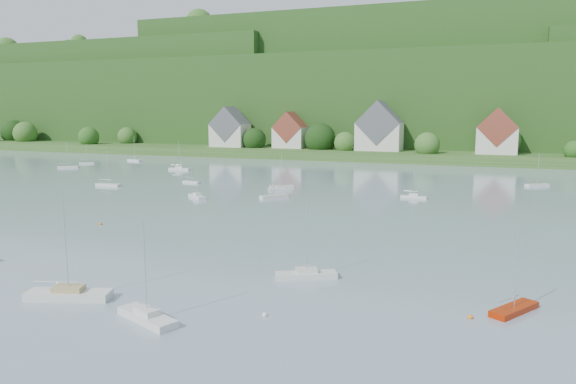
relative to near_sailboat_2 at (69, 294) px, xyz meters
The scene contains 16 objects.
far_shore_strip 170.62m from the near_sailboat_2, 92.23° to the left, with size 600.00×60.00×3.00m, color #29541F.
forested_ridge 240.19m from the near_sailboat_2, 91.50° to the left, with size 620.00×181.22×69.89m.
village_building_0 169.36m from the near_sailboat_2, 111.37° to the left, with size 14.00×10.40×16.00m.
village_building_1 163.85m from the near_sailboat_2, 102.94° to the left, with size 12.00×9.36×14.00m.
village_building_2 158.80m from the near_sailboat_2, 90.59° to the left, with size 16.00×11.44×18.00m.
village_building_3 161.37m from the near_sailboat_2, 76.23° to the left, with size 13.00×10.40×15.50m.
near_sailboat_2 is the anchor object (origin of this frame).
near_sailboat_3 23.45m from the near_sailboat_2, 36.27° to the left, with size 6.55×4.58×8.71m.
near_sailboat_4 10.25m from the near_sailboat_2, 10.93° to the right, with size 6.76×4.25×8.86m.
near_sailboat_7 40.69m from the near_sailboat_2, 15.74° to the left, with size 4.32×5.61×7.60m.
mooring_buoy_0 4.84m from the near_sailboat_2, behind, with size 0.47×0.47×0.47m, color orange.
mooring_buoy_1 5.21m from the near_sailboat_2, 144.00° to the left, with size 0.39×0.39×0.39m, color white.
mooring_buoy_2 36.55m from the near_sailboat_2, 12.95° to the left, with size 0.46×0.46×0.46m, color orange.
mooring_buoy_3 34.43m from the near_sailboat_2, 124.74° to the left, with size 0.49×0.49×0.49m, color orange.
mooring_buoy_4 19.12m from the near_sailboat_2, ahead, with size 0.42×0.42×0.42m, color white.
far_sailboat_cluster 87.20m from the near_sailboat_2, 89.07° to the left, with size 193.52×66.04×8.71m.
Camera 1 is at (43.07, -9.01, 17.65)m, focal length 33.75 mm.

